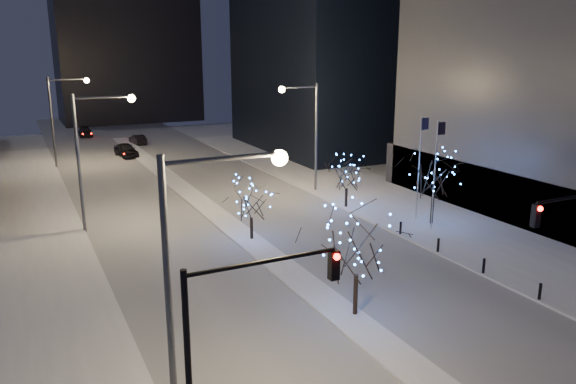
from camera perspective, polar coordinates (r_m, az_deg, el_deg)
road at (r=53.26m, az=-10.26°, el=0.00°), size 20.00×130.00×0.02m
median at (r=48.61m, az=-8.61°, el=-1.25°), size 2.00×80.00×0.15m
east_sidewalk at (r=47.02m, az=13.04°, el=-2.01°), size 10.00×90.00×0.15m
west_sidewalk at (r=37.09m, az=-24.79°, el=-7.54°), size 8.00×90.00×0.15m
horizon_block at (r=108.83m, az=-16.45°, el=18.10°), size 24.00×14.00×42.00m
street_lamp_w_near at (r=18.66m, az=-9.06°, el=-6.57°), size 4.40×0.56×10.00m
street_lamp_w_mid at (r=42.52m, az=-19.24°, el=4.71°), size 4.40×0.56×10.00m
street_lamp_w_far at (r=67.22m, az=-22.06°, el=7.80°), size 4.40×0.56×10.00m
street_lamp_east at (r=51.18m, az=2.00°, el=6.99°), size 3.90×0.56×10.00m
traffic_signal_west at (r=17.79m, az=-5.27°, el=-13.70°), size 5.26×0.43×7.00m
flagpoles at (r=42.84m, az=14.00°, el=2.84°), size 1.35×2.60×8.00m
bollards at (r=36.73m, az=17.06°, el=-6.13°), size 0.16×12.16×0.90m
car_near at (r=72.30m, az=-16.12°, el=4.13°), size 2.60×5.04×1.64m
car_mid at (r=81.07m, az=-15.01°, el=5.18°), size 1.81×4.20×1.34m
car_far at (r=90.55m, az=-19.89°, el=5.74°), size 2.08×4.69×1.34m
holiday_tree_median_near at (r=27.59m, az=7.04°, el=-5.17°), size 4.51×4.51×5.75m
holiday_tree_median_far at (r=38.69m, az=-3.77°, el=-0.79°), size 3.62×3.62×4.38m
holiday_tree_plaza_near at (r=43.16m, az=14.65°, el=1.70°), size 5.49×5.49×5.71m
holiday_tree_plaza_far at (r=46.72m, az=6.00°, el=1.88°), size 3.58×3.58×4.40m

